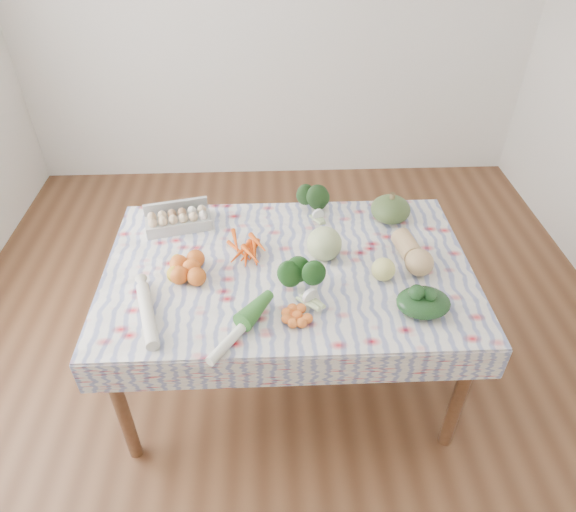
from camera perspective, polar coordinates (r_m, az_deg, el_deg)
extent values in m
plane|color=#54321C|center=(2.88, 0.00, -12.87)|extent=(4.50, 4.50, 0.00)
cube|color=brown|center=(2.35, 0.00, -1.71)|extent=(1.60, 1.00, 0.04)
cylinder|color=brown|center=(2.42, -18.01, -15.76)|extent=(0.06, 0.06, 0.71)
cylinder|color=brown|center=(2.47, 18.50, -14.50)|extent=(0.06, 0.06, 0.71)
cylinder|color=brown|center=(3.00, -14.63, -2.09)|extent=(0.06, 0.06, 0.71)
cylinder|color=brown|center=(3.04, 13.71, -1.32)|extent=(0.06, 0.06, 0.71)
cube|color=silver|center=(2.34, 0.00, -1.23)|extent=(1.66, 1.06, 0.01)
cube|color=#B3B3AE|center=(2.60, -12.08, 3.76)|extent=(0.34, 0.20, 0.08)
cube|color=#E34F0E|center=(2.39, -4.71, 0.51)|extent=(0.22, 0.20, 0.04)
ellipsoid|color=#183313|center=(2.62, 3.04, 5.76)|extent=(0.19, 0.18, 0.14)
ellipsoid|color=#43592D|center=(2.64, 11.32, 5.13)|extent=(0.26, 0.26, 0.13)
sphere|color=#ABBA7C|center=(2.34, 4.05, 1.36)|extent=(0.17, 0.17, 0.16)
ellipsoid|color=tan|center=(2.38, 13.70, 0.52)|extent=(0.17, 0.29, 0.13)
cube|color=#D6601E|center=(2.29, -10.68, -1.28)|extent=(0.30, 0.30, 0.09)
ellipsoid|color=#184316|center=(2.14, 1.50, -3.32)|extent=(0.24, 0.24, 0.12)
cube|color=orange|center=(2.07, 1.01, -6.57)|extent=(0.19, 0.19, 0.05)
sphere|color=#D7D573|center=(2.27, 10.55, -1.47)|extent=(0.12, 0.12, 0.10)
ellipsoid|color=black|center=(2.15, 14.80, -5.02)|extent=(0.26, 0.23, 0.10)
cylinder|color=silver|center=(2.14, -15.36, -6.28)|extent=(0.16, 0.37, 0.05)
cylinder|color=white|center=(2.03, -5.28, -8.04)|extent=(0.25, 0.35, 0.04)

